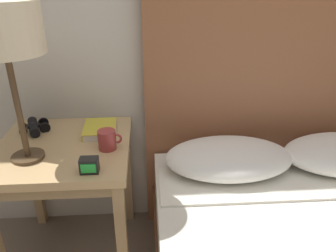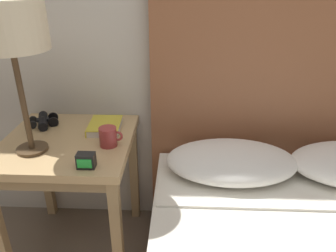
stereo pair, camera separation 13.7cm
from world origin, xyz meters
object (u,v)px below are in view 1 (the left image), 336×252
Objects in this scene: binoculars_pair at (34,127)px; coffee_mug at (107,140)px; nightstand at (65,161)px; book_on_nightstand at (100,129)px; alarm_clock at (89,165)px; table_lamp at (2,32)px.

binoculars_pair is 0.42m from coffee_mug.
book_on_nightstand reaches higher than nightstand.
binoculars_pair is at bearing 137.81° from nightstand.
coffee_mug reaches higher than alarm_clock.
book_on_nightstand is 0.34m from alarm_clock.
coffee_mug is at bearing 10.20° from table_lamp.
binoculars_pair is (-0.31, 0.03, 0.01)m from book_on_nightstand.
binoculars_pair reaches higher than book_on_nightstand.
table_lamp is 8.64× the size of alarm_clock.
nightstand is 0.21m from book_on_nightstand.
nightstand is 0.30m from alarm_clock.
binoculars_pair is (-0.05, 0.25, -0.48)m from table_lamp.
coffee_mug reaches higher than nightstand.
table_lamp is 3.69× the size of binoculars_pair.
alarm_clock is at bearing -24.69° from table_lamp.
binoculars_pair is 2.34× the size of alarm_clock.
coffee_mug is at bearing -28.18° from binoculars_pair.
coffee_mug reaches higher than binoculars_pair.
nightstand is 1.06× the size of table_lamp.
alarm_clock is (0.15, -0.23, 0.12)m from nightstand.
table_lamp is at bearing -169.80° from coffee_mug.
book_on_nightstand is 1.93× the size of coffee_mug.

